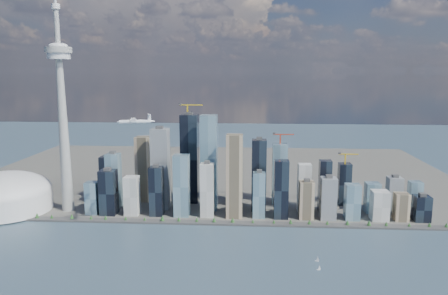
# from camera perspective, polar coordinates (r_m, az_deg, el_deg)

# --- Properties ---
(ground) EXTENTS (4000.00, 4000.00, 0.00)m
(ground) POSITION_cam_1_polar(r_m,az_deg,el_deg) (690.04, -6.15, -16.90)
(ground) COLOR #385663
(ground) RESTS_ON ground
(seawall) EXTENTS (1100.00, 22.00, 4.00)m
(seawall) POSITION_cam_1_polar(r_m,az_deg,el_deg) (916.70, -3.45, -9.76)
(seawall) COLOR #383838
(seawall) RESTS_ON ground
(land) EXTENTS (1400.00, 900.00, 3.00)m
(land) POSITION_cam_1_polar(r_m,az_deg,el_deg) (1346.63, -1.05, -3.33)
(land) COLOR #4C4C47
(land) RESTS_ON ground
(shoreline_trees) EXTENTS (960.53, 7.20, 8.80)m
(shoreline_trees) POSITION_cam_1_polar(r_m,az_deg,el_deg) (914.44, -3.45, -9.36)
(shoreline_trees) COLOR #3F2D1E
(shoreline_trees) RESTS_ON seawall
(skyscraper_cluster) EXTENTS (736.00, 142.00, 234.88)m
(skyscraper_cluster) POSITION_cam_1_polar(r_m,az_deg,el_deg) (973.79, 0.64, -4.23)
(skyscraper_cluster) COLOR black
(skyscraper_cluster) RESTS_ON land
(needle_tower) EXTENTS (56.00, 56.00, 550.50)m
(needle_tower) POSITION_cam_1_polar(r_m,az_deg,el_deg) (1006.58, -20.41, 5.05)
(needle_tower) COLOR #959691
(needle_tower) RESTS_ON land
(dome_stadium) EXTENTS (200.00, 200.00, 86.00)m
(dome_stadium) POSITION_cam_1_polar(r_m,az_deg,el_deg) (1094.42, -26.73, -5.50)
(dome_stadium) COLOR white
(dome_stadium) RESTS_ON land
(airplane) EXTENTS (65.78, 58.70, 16.30)m
(airplane) POSITION_cam_1_polar(r_m,az_deg,el_deg) (799.75, -11.50, 3.39)
(airplane) COLOR white
(airplane) RESTS_ON ground
(sailboat_west) EXTENTS (6.21, 2.19, 8.58)m
(sailboat_west) POSITION_cam_1_polar(r_m,az_deg,el_deg) (732.93, 12.31, -15.16)
(sailboat_west) COLOR white
(sailboat_west) RESTS_ON ground
(sailboat_east) EXTENTS (7.22, 3.65, 10.06)m
(sailboat_east) POSITION_cam_1_polar(r_m,az_deg,el_deg) (761.73, 12.11, -14.11)
(sailboat_east) COLOR white
(sailboat_east) RESTS_ON ground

